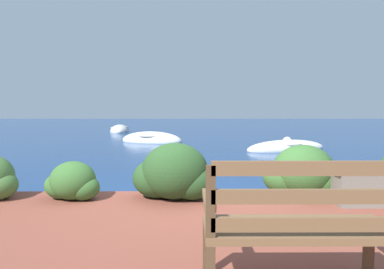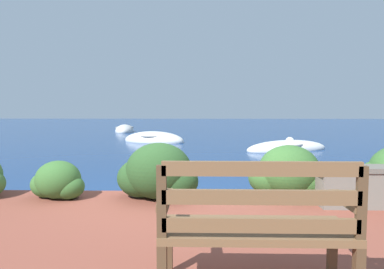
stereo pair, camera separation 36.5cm
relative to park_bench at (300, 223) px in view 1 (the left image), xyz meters
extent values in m
plane|color=navy|center=(-0.71, 2.82, -0.70)|extent=(80.00, 80.00, 0.00)
cube|color=brown|center=(-0.61, 0.26, -0.28)|extent=(0.06, 0.06, 0.40)
cube|color=brown|center=(0.61, 0.26, -0.28)|extent=(0.06, 0.06, 0.40)
cube|color=brown|center=(0.00, 0.05, -0.06)|extent=(1.27, 0.48, 0.05)
cube|color=brown|center=(0.00, -0.16, 0.05)|extent=(1.21, 0.04, 0.09)
cube|color=brown|center=(0.00, -0.16, 0.22)|extent=(1.21, 0.04, 0.09)
cube|color=brown|center=(0.00, -0.16, 0.40)|extent=(1.21, 0.04, 0.09)
cube|color=brown|center=(-0.61, -0.16, 0.19)|extent=(0.06, 0.04, 0.45)
cube|color=brown|center=(-0.61, 0.05, 0.15)|extent=(0.07, 0.43, 0.05)
ellipsoid|color=#38662D|center=(-2.33, 2.37, -0.22)|extent=(0.62, 0.55, 0.52)
ellipsoid|color=#38662D|center=(-2.49, 2.42, -0.30)|extent=(0.46, 0.42, 0.37)
ellipsoid|color=#38662D|center=(-2.17, 2.34, -0.31)|extent=(0.43, 0.39, 0.34)
ellipsoid|color=#284C23|center=(-0.94, 2.41, -0.10)|extent=(0.91, 0.82, 0.77)
ellipsoid|color=#284C23|center=(-1.19, 2.48, -0.21)|extent=(0.68, 0.61, 0.54)
ellipsoid|color=#284C23|center=(-0.71, 2.36, -0.23)|extent=(0.63, 0.57, 0.50)
ellipsoid|color=#38662D|center=(0.87, 2.56, -0.12)|extent=(0.86, 0.77, 0.73)
ellipsoid|color=#38662D|center=(0.64, 2.62, -0.23)|extent=(0.64, 0.58, 0.51)
ellipsoid|color=#38662D|center=(1.08, 2.51, -0.25)|extent=(0.60, 0.54, 0.47)
ellipsoid|color=silver|center=(2.61, 9.56, -0.66)|extent=(3.28, 2.13, 0.62)
torus|color=gray|center=(2.61, 9.56, -0.49)|extent=(1.38, 1.38, 0.07)
cube|color=#846647|center=(2.18, 9.38, -0.52)|extent=(0.42, 0.82, 0.04)
cube|color=#846647|center=(2.97, 9.70, -0.52)|extent=(0.42, 0.82, 0.04)
ellipsoid|color=silver|center=(-2.38, 12.31, -0.64)|extent=(2.97, 2.06, 0.79)
torus|color=gray|center=(-2.38, 12.31, -0.42)|extent=(1.58, 1.58, 0.07)
cube|color=#846647|center=(-2.76, 12.44, -0.45)|extent=(0.44, 0.97, 0.04)
cube|color=#846647|center=(-2.06, 12.20, -0.45)|extent=(0.44, 0.97, 0.04)
ellipsoid|color=silver|center=(-4.98, 18.30, -0.64)|extent=(1.34, 2.52, 0.78)
torus|color=gray|center=(-4.98, 18.30, -0.43)|extent=(1.20, 1.20, 0.07)
cube|color=#846647|center=(-4.94, 17.94, -0.46)|extent=(0.87, 0.22, 0.04)
cube|color=#846647|center=(-5.01, 18.60, -0.46)|extent=(0.87, 0.22, 0.04)
sphere|color=white|center=(3.33, 11.99, -0.64)|extent=(0.37, 0.37, 0.37)
torus|color=navy|center=(3.33, 11.99, -0.64)|extent=(0.41, 0.41, 0.04)
camera|label=1|loc=(-0.73, -2.21, 0.77)|focal=32.00mm
camera|label=2|loc=(-0.37, -2.21, 0.77)|focal=32.00mm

